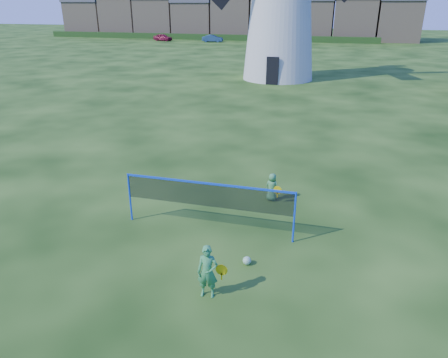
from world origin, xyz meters
The scene contains 10 objects.
ground centered at (0.00, 0.00, 0.00)m, with size 220.00×220.00×0.00m, color black.
windmill centered at (-2.24, 27.32, 6.41)m, with size 12.14×6.10×17.84m.
badminton_net centered at (-0.15, 0.02, 1.14)m, with size 5.05×0.05×1.55m.
player_girl centered at (0.74, -2.86, 0.65)m, with size 0.67×0.37×1.31m.
player_boy centered at (1.33, 2.57, 0.48)m, with size 0.63×0.44×0.97m.
play_ball centered at (1.34, -1.40, 0.11)m, with size 0.22×0.22×0.22m, color green.
terraced_houses centered at (-18.37, 72.00, 3.92)m, with size 67.55×8.40×8.35m.
hedge centered at (-22.00, 66.00, 0.50)m, with size 62.00×0.80×1.00m, color #193814.
car_left centered at (-27.96, 62.09, 0.59)m, with size 1.40×3.48×1.19m, color maroon.
car_right centered at (-18.75, 62.14, 0.58)m, with size 1.24×3.55×1.17m, color navy.
Camera 1 is at (3.18, -10.36, 6.25)m, focal length 33.56 mm.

